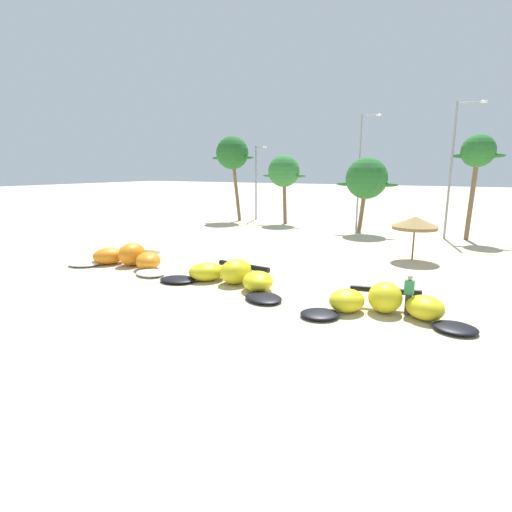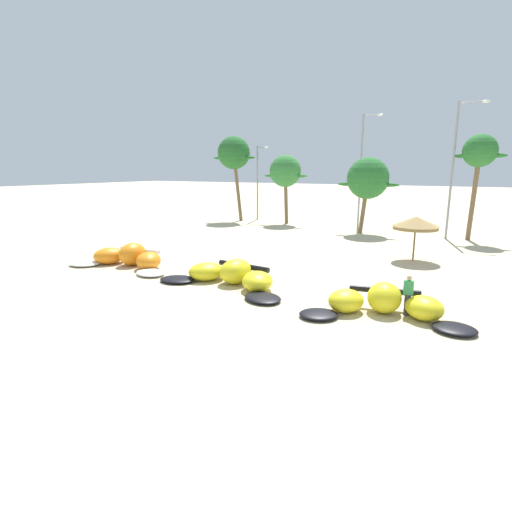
{
  "view_description": "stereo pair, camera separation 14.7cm",
  "coord_description": "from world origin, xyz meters",
  "px_view_note": "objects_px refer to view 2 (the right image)",
  "views": [
    {
      "loc": [
        5.4,
        -16.92,
        5.68
      ],
      "look_at": [
        -4.85,
        2.0,
        1.0
      ],
      "focal_mm": 28.27,
      "sensor_mm": 36.0,
      "label": 1
    },
    {
      "loc": [
        5.53,
        -16.85,
        5.68
      ],
      "look_at": [
        -4.85,
        2.0,
        1.0
      ],
      "focal_mm": 28.27,
      "sensor_mm": 36.0,
      "label": 2
    }
  ],
  "objects_px": {
    "kite_left_of_center": "(384,304)",
    "palm_left_of_gap": "(368,179)",
    "beach_umbrella_near_van": "(416,223)",
    "lamppost_west_center": "(362,166)",
    "lamppost_west": "(258,179)",
    "lamppost_east_center": "(455,165)",
    "kite_far_left": "(128,258)",
    "palm_leftmost": "(234,154)",
    "palm_left": "(285,172)",
    "person_by_umbrellas": "(408,295)",
    "kite_left": "(231,276)",
    "palm_center_left": "(480,153)"
  },
  "relations": [
    {
      "from": "palm_left",
      "to": "lamppost_west",
      "type": "bearing_deg",
      "value": 157.37
    },
    {
      "from": "palm_center_left",
      "to": "lamppost_west",
      "type": "height_order",
      "value": "palm_center_left"
    },
    {
      "from": "beach_umbrella_near_van",
      "to": "person_by_umbrellas",
      "type": "height_order",
      "value": "beach_umbrella_near_van"
    },
    {
      "from": "lamppost_west_center",
      "to": "palm_center_left",
      "type": "bearing_deg",
      "value": -21.82
    },
    {
      "from": "kite_far_left",
      "to": "lamppost_west_center",
      "type": "bearing_deg",
      "value": 72.78
    },
    {
      "from": "person_by_umbrellas",
      "to": "palm_center_left",
      "type": "xyz_separation_m",
      "value": [
        1.74,
        20.47,
        6.02
      ]
    },
    {
      "from": "person_by_umbrellas",
      "to": "palm_left_of_gap",
      "type": "xyz_separation_m",
      "value": [
        -6.62,
        19.88,
        3.99
      ]
    },
    {
      "from": "palm_left",
      "to": "lamppost_east_center",
      "type": "relative_size",
      "value": 0.66
    },
    {
      "from": "palm_left_of_gap",
      "to": "palm_center_left",
      "type": "bearing_deg",
      "value": 4.0
    },
    {
      "from": "palm_leftmost",
      "to": "palm_left",
      "type": "distance_m",
      "value": 6.38
    },
    {
      "from": "palm_leftmost",
      "to": "lamppost_west_center",
      "type": "distance_m",
      "value": 13.72
    },
    {
      "from": "palm_left",
      "to": "palm_left_of_gap",
      "type": "relative_size",
      "value": 1.06
    },
    {
      "from": "kite_left",
      "to": "palm_center_left",
      "type": "distance_m",
      "value": 23.53
    },
    {
      "from": "lamppost_west_center",
      "to": "lamppost_west",
      "type": "bearing_deg",
      "value": -178.33
    },
    {
      "from": "person_by_umbrellas",
      "to": "lamppost_west",
      "type": "distance_m",
      "value": 31.49
    },
    {
      "from": "palm_leftmost",
      "to": "beach_umbrella_near_van",
      "type": "bearing_deg",
      "value": -29.96
    },
    {
      "from": "palm_left_of_gap",
      "to": "lamppost_east_center",
      "type": "bearing_deg",
      "value": 3.01
    },
    {
      "from": "palm_center_left",
      "to": "lamppost_west",
      "type": "bearing_deg",
      "value": 170.25
    },
    {
      "from": "lamppost_west",
      "to": "lamppost_west_center",
      "type": "bearing_deg",
      "value": 1.67
    },
    {
      "from": "kite_far_left",
      "to": "kite_left",
      "type": "relative_size",
      "value": 0.96
    },
    {
      "from": "palm_center_left",
      "to": "palm_leftmost",
      "type": "bearing_deg",
      "value": 175.68
    },
    {
      "from": "beach_umbrella_near_van",
      "to": "palm_center_left",
      "type": "distance_m",
      "value": 11.43
    },
    {
      "from": "person_by_umbrellas",
      "to": "lamppost_east_center",
      "type": "xyz_separation_m",
      "value": [
        0.12,
        20.24,
        5.16
      ]
    },
    {
      "from": "kite_left",
      "to": "palm_leftmost",
      "type": "height_order",
      "value": "palm_leftmost"
    },
    {
      "from": "kite_left",
      "to": "lamppost_east_center",
      "type": "relative_size",
      "value": 0.69
    },
    {
      "from": "palm_center_left",
      "to": "lamppost_east_center",
      "type": "height_order",
      "value": "lamppost_east_center"
    },
    {
      "from": "kite_left_of_center",
      "to": "lamppost_east_center",
      "type": "xyz_separation_m",
      "value": [
        0.92,
        20.72,
        5.51
      ]
    },
    {
      "from": "kite_left_of_center",
      "to": "palm_leftmost",
      "type": "relative_size",
      "value": 0.72
    },
    {
      "from": "kite_far_left",
      "to": "palm_leftmost",
      "type": "xyz_separation_m",
      "value": [
        -6.06,
        21.66,
        6.75
      ]
    },
    {
      "from": "kite_left",
      "to": "palm_center_left",
      "type": "xyz_separation_m",
      "value": [
        10.07,
        20.29,
        6.37
      ]
    },
    {
      "from": "beach_umbrella_near_van",
      "to": "person_by_umbrellas",
      "type": "xyz_separation_m",
      "value": [
        1.22,
        -10.37,
        -1.57
      ]
    },
    {
      "from": "kite_left_of_center",
      "to": "lamppost_west_center",
      "type": "height_order",
      "value": "lamppost_west_center"
    },
    {
      "from": "beach_umbrella_near_van",
      "to": "palm_left",
      "type": "relative_size",
      "value": 0.4
    },
    {
      "from": "beach_umbrella_near_van",
      "to": "lamppost_west_center",
      "type": "bearing_deg",
      "value": 116.78
    },
    {
      "from": "beach_umbrella_near_van",
      "to": "lamppost_east_center",
      "type": "relative_size",
      "value": 0.26
    },
    {
      "from": "kite_left",
      "to": "person_by_umbrellas",
      "type": "distance_m",
      "value": 8.34
    },
    {
      "from": "kite_far_left",
      "to": "lamppost_west_center",
      "type": "relative_size",
      "value": 0.66
    },
    {
      "from": "lamppost_west",
      "to": "lamppost_east_center",
      "type": "bearing_deg",
      "value": -11.16
    },
    {
      "from": "palm_left",
      "to": "lamppost_west_center",
      "type": "bearing_deg",
      "value": 15.45
    },
    {
      "from": "kite_left",
      "to": "palm_left_of_gap",
      "type": "distance_m",
      "value": 20.25
    },
    {
      "from": "kite_left_of_center",
      "to": "palm_left_of_gap",
      "type": "bearing_deg",
      "value": 105.97
    },
    {
      "from": "person_by_umbrellas",
      "to": "palm_left_of_gap",
      "type": "relative_size",
      "value": 0.24
    },
    {
      "from": "lamppost_east_center",
      "to": "lamppost_west",
      "type": "bearing_deg",
      "value": 168.84
    },
    {
      "from": "kite_far_left",
      "to": "palm_leftmost",
      "type": "height_order",
      "value": "palm_leftmost"
    },
    {
      "from": "kite_far_left",
      "to": "lamppost_west",
      "type": "bearing_deg",
      "value": 99.77
    },
    {
      "from": "palm_left_of_gap",
      "to": "lamppost_west_center",
      "type": "bearing_deg",
      "value": 110.51
    },
    {
      "from": "beach_umbrella_near_van",
      "to": "palm_center_left",
      "type": "relative_size",
      "value": 0.34
    },
    {
      "from": "palm_center_left",
      "to": "lamppost_west_center",
      "type": "relative_size",
      "value": 0.77
    },
    {
      "from": "beach_umbrella_near_van",
      "to": "palm_left_of_gap",
      "type": "distance_m",
      "value": 11.21
    },
    {
      "from": "palm_left",
      "to": "lamppost_east_center",
      "type": "bearing_deg",
      "value": -8.0
    }
  ]
}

